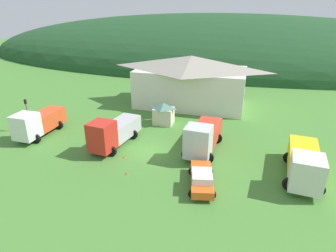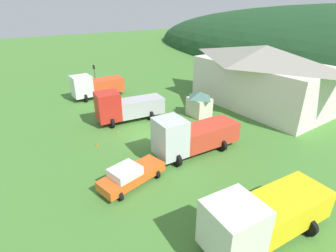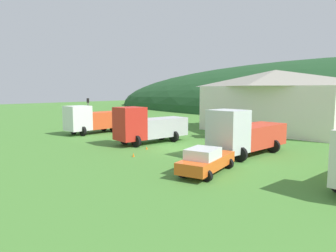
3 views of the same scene
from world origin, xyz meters
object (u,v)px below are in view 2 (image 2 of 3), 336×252
(flatbed_truck_yellow, at_px, (262,216))
(service_pickup_orange, at_px, (131,175))
(play_shed_cream, at_px, (199,103))
(traffic_cone_mid_row, at_px, (97,146))
(heavy_rig_white, at_px, (95,86))
(depot_building, at_px, (263,76))
(traffic_light_west, at_px, (95,76))
(traffic_cone_near_pickup, at_px, (118,132))
(tow_truck_silver, at_px, (191,135))
(crane_truck_red, at_px, (126,106))

(flatbed_truck_yellow, height_order, service_pickup_orange, flatbed_truck_yellow)
(play_shed_cream, height_order, flatbed_truck_yellow, flatbed_truck_yellow)
(flatbed_truck_yellow, relative_size, traffic_cone_mid_row, 13.07)
(play_shed_cream, distance_m, heavy_rig_white, 15.31)
(play_shed_cream, distance_m, service_pickup_orange, 14.70)
(depot_building, xyz_separation_m, traffic_light_west, (-17.04, -15.51, -1.37))
(depot_building, height_order, play_shed_cream, depot_building)
(traffic_light_west, distance_m, traffic_cone_near_pickup, 14.49)
(depot_building, height_order, traffic_cone_mid_row, depot_building)
(tow_truck_silver, height_order, flatbed_truck_yellow, tow_truck_silver)
(tow_truck_silver, height_order, service_pickup_orange, tow_truck_silver)
(play_shed_cream, xyz_separation_m, flatbed_truck_yellow, (15.72, -9.25, 0.16))
(flatbed_truck_yellow, xyz_separation_m, traffic_light_west, (-30.96, 2.48, 0.87))
(service_pickup_orange, bearing_deg, traffic_cone_mid_row, -102.25)
(crane_truck_red, bearing_deg, depot_building, 169.92)
(flatbed_truck_yellow, bearing_deg, crane_truck_red, -88.95)
(traffic_cone_near_pickup, relative_size, traffic_cone_mid_row, 0.79)
(crane_truck_red, height_order, traffic_cone_mid_row, crane_truck_red)
(tow_truck_silver, relative_size, traffic_cone_mid_row, 12.76)
(flatbed_truck_yellow, height_order, traffic_cone_near_pickup, flatbed_truck_yellow)
(crane_truck_red, distance_m, flatbed_truck_yellow, 19.24)
(tow_truck_silver, distance_m, traffic_cone_mid_row, 8.93)
(crane_truck_red, distance_m, traffic_cone_near_pickup, 3.48)
(heavy_rig_white, bearing_deg, service_pickup_orange, 76.35)
(traffic_light_west, bearing_deg, tow_truck_silver, 1.12)
(traffic_cone_mid_row, bearing_deg, depot_building, 85.72)
(depot_building, relative_size, crane_truck_red, 2.25)
(traffic_light_west, bearing_deg, traffic_cone_near_pickup, -12.69)
(crane_truck_red, bearing_deg, traffic_light_west, -87.38)
(play_shed_cream, height_order, heavy_rig_white, heavy_rig_white)
(flatbed_truck_yellow, bearing_deg, depot_building, -136.89)
(traffic_cone_near_pickup, xyz_separation_m, traffic_cone_mid_row, (1.52, -2.83, 0.00))
(tow_truck_silver, xyz_separation_m, traffic_cone_near_pickup, (-7.51, -3.55, -1.75))
(crane_truck_red, height_order, flatbed_truck_yellow, crane_truck_red)
(play_shed_cream, bearing_deg, flatbed_truck_yellow, -30.47)
(depot_building, relative_size, flatbed_truck_yellow, 2.11)
(traffic_cone_near_pickup, distance_m, traffic_cone_mid_row, 3.21)
(tow_truck_silver, distance_m, traffic_cone_near_pickup, 8.49)
(play_shed_cream, distance_m, crane_truck_red, 8.53)
(heavy_rig_white, xyz_separation_m, service_pickup_orange, (20.49, -5.24, -0.89))
(tow_truck_silver, bearing_deg, traffic_cone_mid_row, -39.16)
(heavy_rig_white, height_order, tow_truck_silver, tow_truck_silver)
(tow_truck_silver, xyz_separation_m, service_pickup_orange, (0.99, -6.46, -0.93))
(tow_truck_silver, bearing_deg, heavy_rig_white, -82.40)
(traffic_cone_mid_row, bearing_deg, traffic_cone_near_pickup, 118.13)
(service_pickup_orange, bearing_deg, traffic_light_west, -116.74)
(play_shed_cream, relative_size, tow_truck_silver, 0.36)
(traffic_light_west, bearing_deg, depot_building, 42.32)
(traffic_cone_near_pickup, height_order, traffic_cone_mid_row, traffic_cone_mid_row)
(tow_truck_silver, xyz_separation_m, traffic_light_west, (-21.43, -0.42, 0.78))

